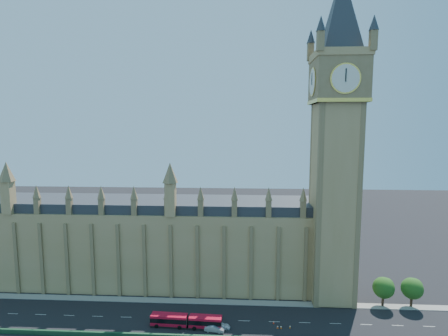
# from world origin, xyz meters

# --- Properties ---
(ground) EXTENTS (400.00, 400.00, 0.00)m
(ground) POSITION_xyz_m (0.00, 0.00, 0.00)
(ground) COLOR black
(ground) RESTS_ON ground
(palace_westminster) EXTENTS (120.00, 20.00, 28.00)m
(palace_westminster) POSITION_xyz_m (-25.00, 22.00, 13.86)
(palace_westminster) COLOR tan
(palace_westminster) RESTS_ON ground
(elizabeth_tower) EXTENTS (20.59, 20.59, 105.00)m
(elizabeth_tower) POSITION_xyz_m (38.00, 13.99, 54.56)
(elizabeth_tower) COLOR tan
(elizabeth_tower) RESTS_ON ground
(kerb_north) EXTENTS (160.00, 3.00, 0.16)m
(kerb_north) POSITION_xyz_m (0.00, 9.50, 0.08)
(kerb_north) COLOR gray
(kerb_north) RESTS_ON ground
(tree_east_near) EXTENTS (6.00, 6.00, 8.50)m
(tree_east_near) POSITION_xyz_m (52.22, 10.08, 5.64)
(tree_east_near) COLOR #382619
(tree_east_near) RESTS_ON ground
(tree_east_far) EXTENTS (6.00, 6.00, 8.50)m
(tree_east_far) POSITION_xyz_m (60.22, 10.08, 5.64)
(tree_east_far) COLOR #382619
(tree_east_far) RESTS_ON ground
(red_bus) EXTENTS (18.57, 3.68, 3.14)m
(red_bus) POSITION_xyz_m (-2.94, -3.69, 1.65)
(red_bus) COLOR red
(red_bus) RESTS_ON ground
(car_grey) EXTENTS (4.67, 2.22, 1.54)m
(car_grey) POSITION_xyz_m (-0.04, -3.98, 0.77)
(car_grey) COLOR #3C3F44
(car_grey) RESTS_ON ground
(car_silver) EXTENTS (5.17, 2.38, 1.64)m
(car_silver) POSITION_xyz_m (4.50, -5.31, 0.82)
(car_silver) COLOR #989A9F
(car_silver) RESTS_ON ground
(car_white) EXTENTS (4.89, 2.00, 1.42)m
(car_white) POSITION_xyz_m (6.00, -3.85, 0.71)
(car_white) COLOR white
(car_white) RESTS_ON ground
(cone_a) EXTENTS (0.63, 0.63, 0.77)m
(cone_a) POSITION_xyz_m (20.62, -3.01, 0.38)
(cone_a) COLOR black
(cone_a) RESTS_ON ground
(cone_b) EXTENTS (0.58, 0.58, 0.73)m
(cone_b) POSITION_xyz_m (19.77, -0.90, 0.36)
(cone_b) COLOR black
(cone_b) RESTS_ON ground
(cone_c) EXTENTS (0.53, 0.53, 0.69)m
(cone_c) POSITION_xyz_m (23.81, -2.73, 0.34)
(cone_c) COLOR black
(cone_c) RESTS_ON ground
(cone_d) EXTENTS (0.60, 0.60, 0.77)m
(cone_d) POSITION_xyz_m (21.48, -3.09, 0.38)
(cone_d) COLOR black
(cone_d) RESTS_ON ground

